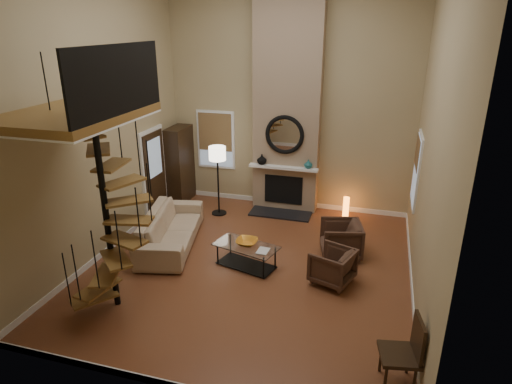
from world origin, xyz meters
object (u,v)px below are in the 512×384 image
(armchair_near, at_px, (345,239))
(floor_lamp, at_px, (217,159))
(coffee_table, at_px, (246,253))
(sofa, at_px, (170,228))
(side_chair, at_px, (407,350))
(accent_lamp, at_px, (346,207))
(armchair_far, at_px, (336,267))
(hutch, at_px, (180,166))

(armchair_near, height_order, floor_lamp, floor_lamp)
(armchair_near, bearing_deg, coffee_table, -74.89)
(sofa, bearing_deg, side_chair, -132.76)
(coffee_table, height_order, accent_lamp, accent_lamp)
(sofa, distance_m, armchair_near, 3.62)
(armchair_near, xyz_separation_m, coffee_table, (-1.78, -0.97, -0.07))
(side_chair, bearing_deg, accent_lamp, 103.42)
(armchair_near, bearing_deg, armchair_far, -16.01)
(hutch, relative_size, floor_lamp, 1.19)
(armchair_near, relative_size, coffee_table, 0.60)
(hutch, distance_m, floor_lamp, 1.48)
(sofa, xyz_separation_m, armchair_near, (3.58, 0.57, -0.04))
(coffee_table, distance_m, floor_lamp, 2.87)
(armchair_far, relative_size, coffee_table, 0.53)
(accent_lamp, relative_size, side_chair, 0.51)
(floor_lamp, xyz_separation_m, accent_lamp, (3.03, 0.67, -1.16))
(sofa, xyz_separation_m, accent_lamp, (3.43, 2.50, -0.15))
(floor_lamp, distance_m, side_chair, 6.27)
(hutch, height_order, armchair_far, hutch)
(floor_lamp, relative_size, side_chair, 1.69)
(hutch, distance_m, accent_lamp, 4.37)
(armchair_near, xyz_separation_m, floor_lamp, (-3.18, 1.26, 1.06))
(hutch, relative_size, accent_lamp, 3.95)
(armchair_near, relative_size, side_chair, 0.79)
(hutch, distance_m, sofa, 2.63)
(armchair_far, distance_m, coffee_table, 1.74)
(armchair_near, bearing_deg, hutch, -126.13)
(sofa, xyz_separation_m, coffee_table, (1.80, -0.40, -0.11))
(hutch, bearing_deg, floor_lamp, -24.74)
(sofa, distance_m, side_chair, 5.38)
(hutch, xyz_separation_m, armchair_near, (4.45, -1.85, -0.60))
(armchair_near, relative_size, armchair_far, 1.14)
(armchair_far, height_order, accent_lamp, armchair_far)
(hutch, height_order, armchair_near, hutch)
(floor_lamp, bearing_deg, sofa, -102.35)
(hutch, distance_m, armchair_near, 4.86)
(armchair_near, xyz_separation_m, accent_lamp, (-0.14, 1.93, -0.10))
(armchair_far, bearing_deg, accent_lamp, -158.66)
(armchair_near, bearing_deg, side_chair, 4.93)
(side_chair, bearing_deg, sofa, 150.18)
(coffee_table, bearing_deg, sofa, 167.33)
(armchair_far, distance_m, side_chair, 2.40)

